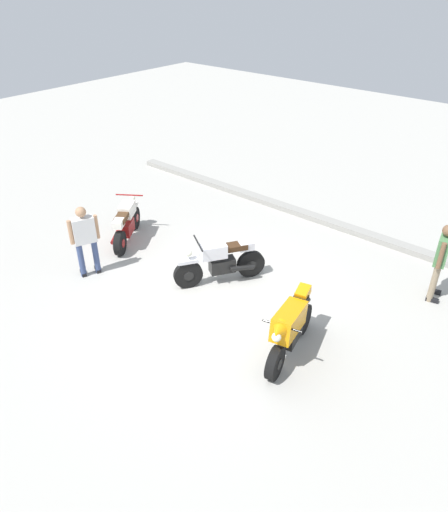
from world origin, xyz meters
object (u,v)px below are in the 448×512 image
person_in_green_shirt (441,257)px  person_in_white_shirt (85,237)px  motorcycle_silver_cruiser (221,262)px  motorcycle_orange_sportbike (290,327)px  motorcycle_cream_vintage (126,224)px

person_in_green_shirt → person_in_white_shirt: bearing=-157.6°
motorcycle_silver_cruiser → motorcycle_orange_sportbike: size_ratio=0.94×
motorcycle_silver_cruiser → person_in_white_shirt: size_ratio=1.08×
motorcycle_silver_cruiser → person_in_green_shirt: 4.56m
person_in_green_shirt → person_in_white_shirt: person_in_green_shirt is taller
motorcycle_orange_sportbike → person_in_white_shirt: person_in_white_shirt is taller
motorcycle_orange_sportbike → person_in_green_shirt: bearing=144.8°
motorcycle_cream_vintage → person_in_white_shirt: bearing=164.7°
motorcycle_silver_cruiser → motorcycle_orange_sportbike: 2.60m
motorcycle_cream_vintage → motorcycle_orange_sportbike: motorcycle_orange_sportbike is taller
motorcycle_cream_vintage → motorcycle_silver_cruiser: size_ratio=0.93×
motorcycle_silver_cruiser → motorcycle_orange_sportbike: motorcycle_orange_sportbike is taller
motorcycle_cream_vintage → motorcycle_silver_cruiser: motorcycle_silver_cruiser is taller
motorcycle_silver_cruiser → motorcycle_orange_sportbike: (2.42, -0.96, 0.07)m
person_in_green_shirt → person_in_white_shirt: (-6.29, -4.13, -0.02)m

